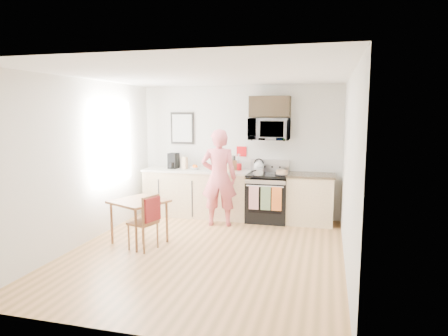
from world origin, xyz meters
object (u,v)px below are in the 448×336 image
(microwave, at_px, (269,129))
(person, at_px, (219,178))
(cake, at_px, (282,173))
(dining_table, at_px, (139,205))
(chair, at_px, (149,215))
(range, at_px, (267,199))

(microwave, xyz_separation_m, person, (-0.82, -0.63, -0.87))
(microwave, xyz_separation_m, cake, (0.28, -0.21, -0.79))
(person, xyz_separation_m, dining_table, (-0.96, -1.30, -0.28))
(microwave, height_order, chair, microwave)
(dining_table, distance_m, chair, 0.42)
(range, bearing_deg, microwave, 90.06)
(chair, bearing_deg, dining_table, 153.33)
(dining_table, height_order, chair, chair)
(range, xyz_separation_m, dining_table, (-1.78, -1.82, 0.18))
(dining_table, distance_m, cake, 2.71)
(range, distance_m, person, 1.08)
(cake, bearing_deg, range, 159.33)
(person, bearing_deg, microwave, -151.82)
(person, bearing_deg, dining_table, 44.18)
(cake, bearing_deg, chair, -131.26)
(person, bearing_deg, range, -156.71)
(person, relative_size, dining_table, 2.08)
(range, bearing_deg, dining_table, -134.28)
(chair, height_order, cake, cake)
(microwave, distance_m, dining_table, 2.86)
(microwave, relative_size, person, 0.43)
(dining_table, xyz_separation_m, chair, (0.30, -0.29, -0.07))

